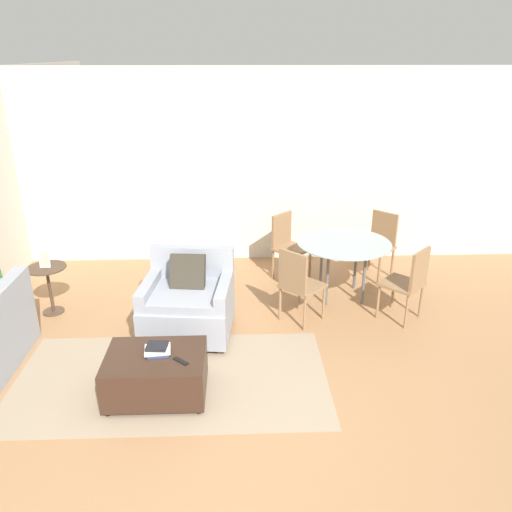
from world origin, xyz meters
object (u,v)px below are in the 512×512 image
Objects in this scene: ottoman at (156,373)px; dining_chair_near_right at (410,280)px; side_table at (48,281)px; tv_remote_primary at (181,361)px; potted_plant at (0,294)px; picture_frame at (45,260)px; dining_chair_far_right at (379,241)px; dining_chair_far_left at (287,242)px; book_stack at (158,349)px; dining_table at (344,248)px; dining_chair_near_left at (298,282)px; armchair at (188,303)px.

ottoman is 2.99m from dining_chair_near_right.
dining_chair_near_right is at bearing -4.80° from side_table.
ottoman is 5.99× the size of tv_remote_primary.
potted_plant is (-2.05, 1.58, 0.05)m from ottoman.
picture_frame is 0.22× the size of dining_chair_far_right.
potted_plant is 1.18× the size of dining_chair_far_left.
book_stack is 2.20m from picture_frame.
potted_plant is 0.70m from picture_frame.
side_table is 0.51× the size of dining_table.
ottoman is 1.93m from dining_chair_near_left.
dining_chair_near_right is 1.00× the size of dining_chair_far_left.
armchair is 0.88× the size of dining_table.
dining_chair_near_right is 1.80m from dining_chair_far_left.
book_stack is 2.87m from dining_chair_far_left.
dining_chair_far_left reaches higher than picture_frame.
picture_frame is 3.56m from dining_table.
picture_frame is (-1.51, 1.58, 0.23)m from book_stack.
dining_chair_near_right is at bearing 25.20° from ottoman.
side_table is 0.66× the size of dining_chair_near_left.
book_stack is at bearing -119.28° from dining_chair_far_left.
armchair is 1.14× the size of dining_chair_near_left.
dining_chair_near_right is (2.50, 0.18, 0.16)m from armchair.
dining_chair_near_right and dining_chair_far_right have the same top height.
armchair is at bearing -175.91° from dining_chair_near_right.
armchair is 1.16× the size of ottoman.
dining_chair_near_right is at bearing -3.70° from potted_plant.
side_table is (-1.68, 0.53, 0.06)m from armchair.
dining_chair_near_left is (-0.64, -0.64, -0.15)m from dining_table.
picture_frame is (0.00, 0.00, 0.27)m from side_table.
side_table is 0.66× the size of dining_chair_near_right.
ottoman is at bearing -138.31° from dining_chair_near_left.
dining_chair_far_left reaches higher than ottoman.
dining_chair_near_right is (2.70, 1.27, 0.29)m from ottoman.
dining_chair_near_right reaches higher than ottoman.
armchair is 1.14× the size of dining_chair_near_right.
tv_remote_primary is 0.16× the size of dining_chair_far_right.
dining_chair_near_right is (1.27, 0.00, 0.00)m from dining_chair_near_left.
potted_plant is at bearing 142.47° from ottoman.
dining_chair_far_left is at bearing 17.57° from picture_frame.
armchair is 4.14× the size of book_stack.
dining_table is 0.91m from dining_chair_near_left.
side_table reaches higher than ottoman.
dining_chair_far_right is (2.70, 2.54, 0.29)m from ottoman.
armchair is 0.96× the size of potted_plant.
dining_chair_near_right is (4.18, -0.35, 0.10)m from side_table.
potted_plant is at bearing -164.48° from dining_chair_far_left.
tv_remote_primary is 0.13× the size of dining_table.
book_stack is 0.26m from tv_remote_primary.
book_stack is 0.27× the size of dining_chair_near_right.
picture_frame is 2.93m from dining_chair_near_left.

